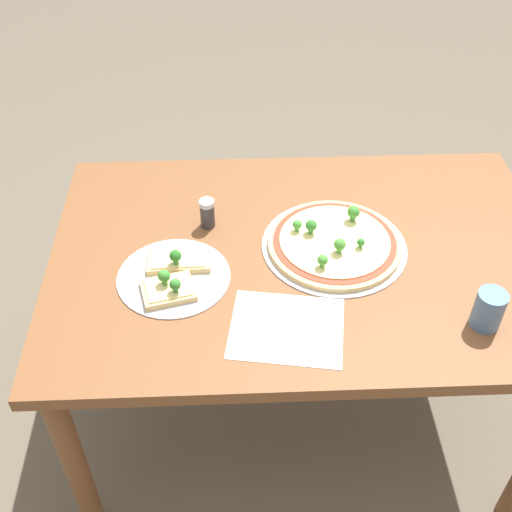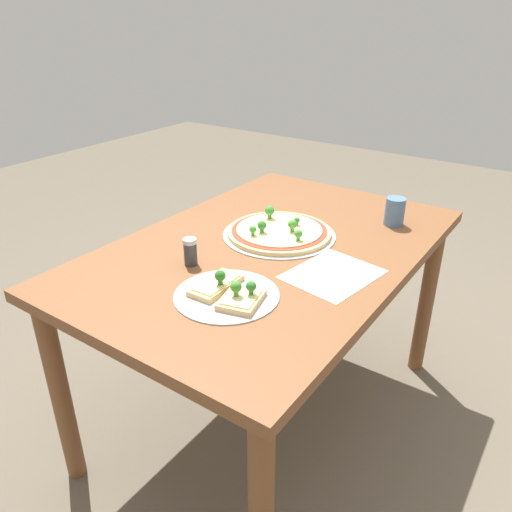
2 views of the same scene
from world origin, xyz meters
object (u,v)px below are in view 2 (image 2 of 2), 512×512
object	(u,v)px
pizza_tray_slice	(228,292)
drinking_cup	(395,211)
dining_table	(270,268)
condiment_shaker	(190,252)
pizza_tray_whole	(279,232)

from	to	relation	value
pizza_tray_slice	drinking_cup	size ratio (longest dim) A/B	2.90
dining_table	condiment_shaker	size ratio (longest dim) A/B	15.68
pizza_tray_whole	pizza_tray_slice	size ratio (longest dim) A/B	1.34
pizza_tray_whole	drinking_cup	size ratio (longest dim) A/B	3.89
pizza_tray_whole	condiment_shaker	size ratio (longest dim) A/B	4.53
pizza_tray_slice	dining_table	bearing A→B (deg)	14.54
dining_table	condiment_shaker	xyz separation A→B (m)	(-0.25, 0.12, 0.13)
drinking_cup	condiment_shaker	size ratio (longest dim) A/B	1.16
dining_table	pizza_tray_whole	xyz separation A→B (m)	(0.08, 0.02, 0.10)
pizza_tray_whole	dining_table	bearing A→B (deg)	-167.73
pizza_tray_slice	drinking_cup	bearing A→B (deg)	-13.79
pizza_tray_whole	pizza_tray_slice	xyz separation A→B (m)	(-0.42, -0.10, -0.00)
drinking_cup	pizza_tray_slice	bearing A→B (deg)	166.21
dining_table	drinking_cup	distance (m)	0.49
pizza_tray_slice	drinking_cup	world-z (taller)	drinking_cup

